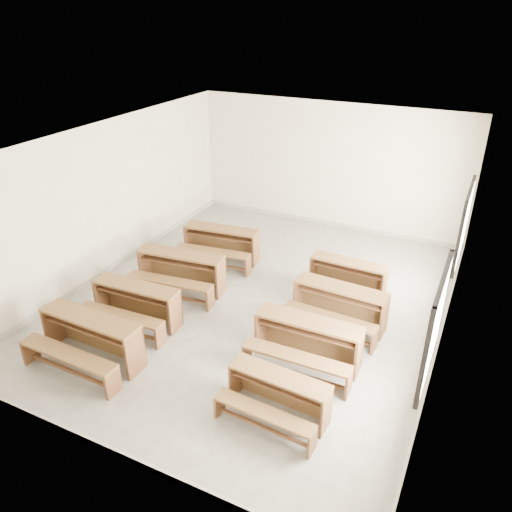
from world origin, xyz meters
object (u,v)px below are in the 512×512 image
at_px(desk_set_2, 180,269).
at_px(desk_set_6, 339,303).
at_px(desk_set_5, 307,339).
at_px(desk_set_3, 221,242).
at_px(desk_set_4, 278,393).
at_px(desk_set_7, 347,275).
at_px(desk_set_1, 135,301).
at_px(desk_set_0, 90,336).

xyz_separation_m(desk_set_2, desk_set_6, (3.30, 0.20, -0.02)).
distance_m(desk_set_2, desk_set_5, 3.34).
xyz_separation_m(desk_set_3, desk_set_4, (3.12, -3.87, -0.06)).
bearing_deg(desk_set_2, desk_set_5, -25.44).
distance_m(desk_set_6, desk_set_7, 1.17).
bearing_deg(desk_set_5, desk_set_4, -88.56).
height_order(desk_set_1, desk_set_7, desk_set_1).
height_order(desk_set_3, desk_set_6, desk_set_3).
xyz_separation_m(desk_set_0, desk_set_3, (0.13, 4.08, -0.02)).
distance_m(desk_set_0, desk_set_6, 4.34).
relative_size(desk_set_0, desk_set_6, 1.04).
bearing_deg(desk_set_5, desk_set_1, -175.67).
bearing_deg(desk_set_3, desk_set_4, -57.80).
bearing_deg(desk_set_2, desk_set_1, -100.05).
distance_m(desk_set_1, desk_set_3, 2.87).
bearing_deg(desk_set_3, desk_set_0, -98.59).
xyz_separation_m(desk_set_0, desk_set_5, (3.21, 1.50, -0.01)).
xyz_separation_m(desk_set_2, desk_set_7, (3.11, 1.36, -0.06)).
bearing_deg(desk_set_4, desk_set_5, 95.69).
relative_size(desk_set_0, desk_set_2, 0.97).
bearing_deg(desk_set_7, desk_set_2, -154.37).
height_order(desk_set_2, desk_set_4, desk_set_2).
xyz_separation_m(desk_set_0, desk_set_7, (3.15, 3.92, -0.07)).
distance_m(desk_set_0, desk_set_1, 1.21).
xyz_separation_m(desk_set_3, desk_set_7, (3.02, -0.15, -0.05)).
bearing_deg(desk_set_4, desk_set_2, 147.29).
bearing_deg(desk_set_2, desk_set_3, 80.02).
xyz_separation_m(desk_set_4, desk_set_6, (0.09, 2.56, 0.06)).
relative_size(desk_set_6, desk_set_7, 1.11).
bearing_deg(desk_set_5, desk_set_3, 139.31).
relative_size(desk_set_2, desk_set_5, 1.07).
distance_m(desk_set_1, desk_set_2, 1.36).
height_order(desk_set_0, desk_set_4, desk_set_0).
xyz_separation_m(desk_set_5, desk_set_6, (0.14, 1.27, -0.01)).
xyz_separation_m(desk_set_1, desk_set_3, (0.17, 2.86, 0.01)).
height_order(desk_set_2, desk_set_7, desk_set_2).
xyz_separation_m(desk_set_2, desk_set_5, (3.16, -1.07, -0.01)).
bearing_deg(desk_set_3, desk_set_1, -100.03).
height_order(desk_set_5, desk_set_7, desk_set_5).
distance_m(desk_set_0, desk_set_5, 3.54).
distance_m(desk_set_2, desk_set_3, 1.51).
bearing_deg(desk_set_7, desk_set_3, 179.15).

